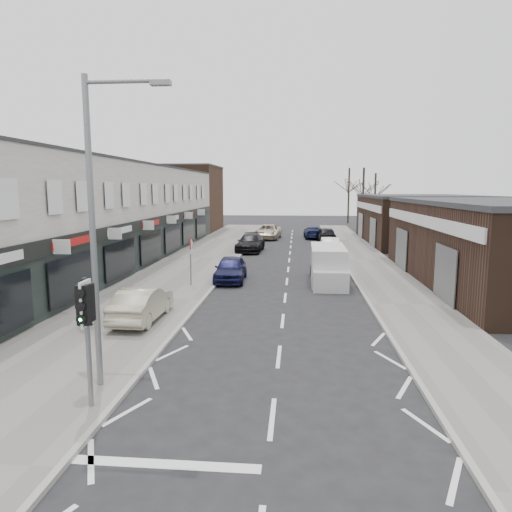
% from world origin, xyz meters
% --- Properties ---
extents(ground, '(160.00, 160.00, 0.00)m').
position_xyz_m(ground, '(0.00, 0.00, 0.00)').
color(ground, black).
rests_on(ground, ground).
extents(pavement_left, '(5.50, 64.00, 0.12)m').
position_xyz_m(pavement_left, '(-6.75, 22.00, 0.06)').
color(pavement_left, slate).
rests_on(pavement_left, ground).
extents(pavement_right, '(3.50, 64.00, 0.12)m').
position_xyz_m(pavement_right, '(5.75, 22.00, 0.06)').
color(pavement_right, slate).
rests_on(pavement_right, ground).
extents(shop_terrace_left, '(8.00, 41.00, 7.10)m').
position_xyz_m(shop_terrace_left, '(-13.50, 19.50, 3.55)').
color(shop_terrace_left, silver).
rests_on(shop_terrace_left, ground).
extents(brick_block_far, '(8.00, 10.00, 8.00)m').
position_xyz_m(brick_block_far, '(-13.50, 45.00, 4.00)').
color(brick_block_far, '#472E1E').
rests_on(brick_block_far, ground).
extents(right_unit_far, '(10.00, 16.00, 4.50)m').
position_xyz_m(right_unit_far, '(12.50, 34.00, 2.25)').
color(right_unit_far, '#352218').
rests_on(right_unit_far, ground).
extents(tree_far_a, '(3.60, 3.60, 8.00)m').
position_xyz_m(tree_far_a, '(9.00, 48.00, 0.00)').
color(tree_far_a, '#382D26').
rests_on(tree_far_a, ground).
extents(tree_far_b, '(3.60, 3.60, 7.50)m').
position_xyz_m(tree_far_b, '(11.50, 54.00, 0.00)').
color(tree_far_b, '#382D26').
rests_on(tree_far_b, ground).
extents(tree_far_c, '(3.60, 3.60, 8.50)m').
position_xyz_m(tree_far_c, '(8.50, 60.00, 0.00)').
color(tree_far_c, '#382D26').
rests_on(tree_far_c, ground).
extents(traffic_light, '(0.28, 0.60, 3.10)m').
position_xyz_m(traffic_light, '(-4.40, -2.02, 2.41)').
color(traffic_light, slate).
rests_on(traffic_light, pavement_left).
extents(street_lamp, '(2.23, 0.22, 8.00)m').
position_xyz_m(street_lamp, '(-4.53, -0.80, 4.62)').
color(street_lamp, slate).
rests_on(street_lamp, pavement_left).
extents(warning_sign, '(0.12, 0.80, 2.70)m').
position_xyz_m(warning_sign, '(-5.16, 12.00, 2.20)').
color(warning_sign, slate).
rests_on(warning_sign, pavement_left).
extents(white_van, '(1.94, 5.36, 2.08)m').
position_xyz_m(white_van, '(2.34, 13.91, 0.98)').
color(white_van, silver).
rests_on(white_van, ground).
extents(sedan_on_pavement, '(1.46, 4.10, 1.35)m').
position_xyz_m(sedan_on_pavement, '(-5.60, 5.21, 0.79)').
color(sedan_on_pavement, '#ABA189').
rests_on(sedan_on_pavement, pavement_left).
extents(pedestrian, '(0.77, 0.58, 1.91)m').
position_xyz_m(pedestrian, '(-7.53, 4.34, 1.08)').
color(pedestrian, black).
rests_on(pedestrian, pavement_left).
extents(parked_car_left_a, '(1.84, 4.28, 1.44)m').
position_xyz_m(parked_car_left_a, '(-3.29, 13.89, 0.72)').
color(parked_car_left_a, '#121338').
rests_on(parked_car_left_a, ground).
extents(parked_car_left_b, '(2.34, 5.21, 1.48)m').
position_xyz_m(parked_car_left_b, '(-3.40, 26.54, 0.74)').
color(parked_car_left_b, black).
rests_on(parked_car_left_b, ground).
extents(parked_car_left_c, '(2.88, 5.63, 1.52)m').
position_xyz_m(parked_car_left_c, '(-2.54, 36.67, 0.76)').
color(parked_car_left_c, beige).
rests_on(parked_car_left_c, ground).
extents(parked_car_right_a, '(1.43, 4.08, 1.34)m').
position_xyz_m(parked_car_right_a, '(3.30, 26.25, 0.67)').
color(parked_car_right_a, silver).
rests_on(parked_car_right_a, ground).
extents(parked_car_right_b, '(1.99, 4.50, 1.51)m').
position_xyz_m(parked_car_right_b, '(3.50, 34.29, 0.75)').
color(parked_car_right_b, black).
rests_on(parked_car_right_b, ground).
extents(parked_car_right_c, '(2.00, 4.60, 1.32)m').
position_xyz_m(parked_car_right_c, '(2.28, 37.65, 0.66)').
color(parked_car_right_c, '#13193C').
rests_on(parked_car_right_c, ground).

